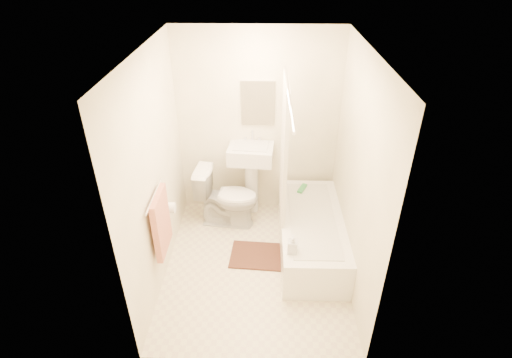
{
  "coord_description": "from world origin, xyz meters",
  "views": [
    {
      "loc": [
        0.09,
        -3.38,
        3.22
      ],
      "look_at": [
        0.0,
        0.25,
        1.0
      ],
      "focal_mm": 28.0,
      "sensor_mm": 36.0,
      "label": 1
    }
  ],
  "objects_px": {
    "toilet": "(227,197)",
    "bath_mat": "(257,255)",
    "sink": "(251,176)",
    "bathtub": "(311,233)",
    "soap_bottle": "(293,244)"
  },
  "relations": [
    {
      "from": "soap_bottle",
      "to": "toilet",
      "type": "bearing_deg",
      "value": 124.98
    },
    {
      "from": "toilet",
      "to": "bathtub",
      "type": "bearing_deg",
      "value": -109.69
    },
    {
      "from": "sink",
      "to": "bath_mat",
      "type": "bearing_deg",
      "value": -78.77
    },
    {
      "from": "toilet",
      "to": "sink",
      "type": "height_order",
      "value": "sink"
    },
    {
      "from": "toilet",
      "to": "soap_bottle",
      "type": "relative_size",
      "value": 3.73
    },
    {
      "from": "bathtub",
      "to": "bath_mat",
      "type": "height_order",
      "value": "bathtub"
    },
    {
      "from": "bathtub",
      "to": "soap_bottle",
      "type": "xyz_separation_m",
      "value": [
        -0.26,
        -0.59,
        0.33
      ]
    },
    {
      "from": "bath_mat",
      "to": "soap_bottle",
      "type": "height_order",
      "value": "soap_bottle"
    },
    {
      "from": "toilet",
      "to": "bath_mat",
      "type": "relative_size",
      "value": 1.26
    },
    {
      "from": "sink",
      "to": "toilet",
      "type": "bearing_deg",
      "value": -133.79
    },
    {
      "from": "bathtub",
      "to": "soap_bottle",
      "type": "height_order",
      "value": "soap_bottle"
    },
    {
      "from": "toilet",
      "to": "bath_mat",
      "type": "distance_m",
      "value": 0.85
    },
    {
      "from": "toilet",
      "to": "sink",
      "type": "relative_size",
      "value": 0.72
    },
    {
      "from": "toilet",
      "to": "bathtub",
      "type": "height_order",
      "value": "toilet"
    },
    {
      "from": "sink",
      "to": "soap_bottle",
      "type": "relative_size",
      "value": 5.15
    }
  ]
}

